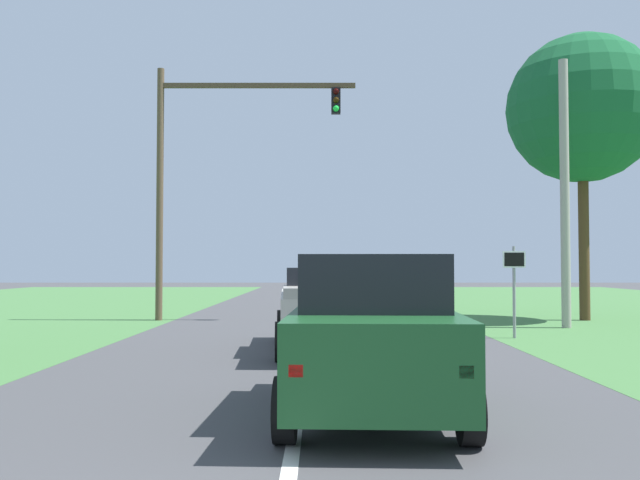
{
  "coord_description": "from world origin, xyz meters",
  "views": [
    {
      "loc": [
        0.29,
        -2.99,
        1.92
      ],
      "look_at": [
        0.26,
        16.26,
        2.63
      ],
      "focal_mm": 38.11,
      "sensor_mm": 36.0,
      "label": 1
    }
  ],
  "objects_px": {
    "red_suv_near": "(373,332)",
    "traffic_light": "(207,157)",
    "pickup_truck_lead": "(326,308)",
    "keep_moving_sign": "(515,279)",
    "oak_tree_right": "(583,109)",
    "utility_pole_right": "(566,193)"
  },
  "relations": [
    {
      "from": "pickup_truck_lead",
      "to": "traffic_light",
      "type": "height_order",
      "value": "traffic_light"
    },
    {
      "from": "traffic_light",
      "to": "keep_moving_sign",
      "type": "xyz_separation_m",
      "value": [
        9.1,
        -5.76,
        -4.17
      ]
    },
    {
      "from": "utility_pole_right",
      "to": "oak_tree_right",
      "type": "bearing_deg",
      "value": 59.47
    },
    {
      "from": "traffic_light",
      "to": "utility_pole_right",
      "type": "relative_size",
      "value": 1.07
    },
    {
      "from": "utility_pole_right",
      "to": "red_suv_near",
      "type": "bearing_deg",
      "value": -119.73
    },
    {
      "from": "red_suv_near",
      "to": "utility_pole_right",
      "type": "bearing_deg",
      "value": 60.27
    },
    {
      "from": "traffic_light",
      "to": "utility_pole_right",
      "type": "height_order",
      "value": "traffic_light"
    },
    {
      "from": "red_suv_near",
      "to": "utility_pole_right",
      "type": "xyz_separation_m",
      "value": [
        6.87,
        12.04,
        3.08
      ]
    },
    {
      "from": "red_suv_near",
      "to": "traffic_light",
      "type": "bearing_deg",
      "value": 107.38
    },
    {
      "from": "red_suv_near",
      "to": "traffic_light",
      "type": "height_order",
      "value": "traffic_light"
    },
    {
      "from": "red_suv_near",
      "to": "utility_pole_right",
      "type": "distance_m",
      "value": 14.2
    },
    {
      "from": "pickup_truck_lead",
      "to": "oak_tree_right",
      "type": "xyz_separation_m",
      "value": [
        9.11,
        8.51,
        6.43
      ]
    },
    {
      "from": "pickup_truck_lead",
      "to": "keep_moving_sign",
      "type": "distance_m",
      "value": 5.73
    },
    {
      "from": "traffic_light",
      "to": "keep_moving_sign",
      "type": "height_order",
      "value": "traffic_light"
    },
    {
      "from": "pickup_truck_lead",
      "to": "utility_pole_right",
      "type": "height_order",
      "value": "utility_pole_right"
    },
    {
      "from": "red_suv_near",
      "to": "pickup_truck_lead",
      "type": "bearing_deg",
      "value": 95.0
    },
    {
      "from": "oak_tree_right",
      "to": "utility_pole_right",
      "type": "distance_m",
      "value": 4.64
    },
    {
      "from": "pickup_truck_lead",
      "to": "keep_moving_sign",
      "type": "relative_size",
      "value": 2.34
    },
    {
      "from": "red_suv_near",
      "to": "traffic_light",
      "type": "relative_size",
      "value": 0.52
    },
    {
      "from": "oak_tree_right",
      "to": "utility_pole_right",
      "type": "height_order",
      "value": "oak_tree_right"
    },
    {
      "from": "traffic_light",
      "to": "oak_tree_right",
      "type": "height_order",
      "value": "oak_tree_right"
    },
    {
      "from": "traffic_light",
      "to": "oak_tree_right",
      "type": "distance_m",
      "value": 13.31
    }
  ]
}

